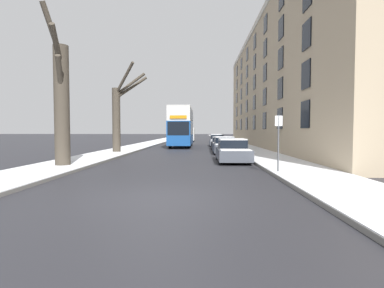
# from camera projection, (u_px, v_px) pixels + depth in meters

# --- Properties ---
(ground_plane) EXTENTS (320.00, 320.00, 0.00)m
(ground_plane) POSITION_uv_depth(u_px,v_px,m) (153.00, 198.00, 8.52)
(ground_plane) COLOR #28282D
(sidewalk_left) EXTENTS (3.11, 130.00, 0.16)m
(sidewalk_left) POSITION_uv_depth(u_px,v_px,m) (166.00, 139.00, 61.62)
(sidewalk_left) COLOR slate
(sidewalk_left) RESTS_ON ground
(sidewalk_right) EXTENTS (3.11, 130.00, 0.16)m
(sidewalk_right) POSITION_uv_depth(u_px,v_px,m) (223.00, 140.00, 61.26)
(sidewalk_right) COLOR slate
(sidewalk_right) RESTS_ON ground
(terrace_facade_right) EXTENTS (9.10, 44.80, 14.27)m
(terrace_facade_right) POSITION_uv_depth(u_px,v_px,m) (294.00, 85.00, 34.00)
(terrace_facade_right) COLOR tan
(terrace_facade_right) RESTS_ON ground
(bare_tree_left_0) EXTENTS (0.94, 1.99, 7.95)m
(bare_tree_left_0) POSITION_uv_depth(u_px,v_px,m) (61.00, 101.00, 15.07)
(bare_tree_left_0) COLOR #423A30
(bare_tree_left_0) RESTS_ON ground
(bare_tree_left_1) EXTENTS (2.76, 2.99, 7.25)m
(bare_tree_left_1) POSITION_uv_depth(u_px,v_px,m) (118.00, 114.00, 24.79)
(bare_tree_left_1) COLOR #423A30
(bare_tree_left_1) RESTS_ON ground
(double_decker_bus) EXTENTS (2.49, 10.47, 4.55)m
(double_decker_bus) POSITION_uv_depth(u_px,v_px,m) (182.00, 125.00, 35.56)
(double_decker_bus) COLOR #194C99
(double_decker_bus) RESTS_ON ground
(parked_car_0) EXTENTS (1.87, 4.58, 1.41)m
(parked_car_0) POSITION_uv_depth(u_px,v_px,m) (232.00, 151.00, 18.38)
(parked_car_0) COLOR #474C56
(parked_car_0) RESTS_ON ground
(parked_car_1) EXTENTS (1.80, 4.30, 1.42)m
(parked_car_1) POSITION_uv_depth(u_px,v_px,m) (224.00, 146.00, 24.84)
(parked_car_1) COLOR #474C56
(parked_car_1) RESTS_ON ground
(parked_car_2) EXTENTS (1.75, 4.27, 1.28)m
(parked_car_2) POSITION_uv_depth(u_px,v_px,m) (220.00, 144.00, 30.26)
(parked_car_2) COLOR black
(parked_car_2) RESTS_ON ground
(parked_car_3) EXTENTS (1.71, 4.60, 1.48)m
(parked_car_3) POSITION_uv_depth(u_px,v_px,m) (217.00, 141.00, 36.27)
(parked_car_3) COLOR #9EA3AD
(parked_car_3) RESTS_ON ground
(oncoming_van) EXTENTS (2.09, 5.66, 2.41)m
(oncoming_van) POSITION_uv_depth(u_px,v_px,m) (188.00, 134.00, 52.41)
(oncoming_van) COLOR white
(oncoming_van) RESTS_ON ground
(pedestrian_left_sidewalk) EXTENTS (0.39, 0.39, 1.80)m
(pedestrian_left_sidewalk) POSITION_uv_depth(u_px,v_px,m) (67.00, 147.00, 16.88)
(pedestrian_left_sidewalk) COLOR black
(pedestrian_left_sidewalk) RESTS_ON ground
(street_sign_post) EXTENTS (0.32, 0.07, 2.58)m
(street_sign_post) POSITION_uv_depth(u_px,v_px,m) (278.00, 141.00, 12.78)
(street_sign_post) COLOR #4C4F54
(street_sign_post) RESTS_ON ground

